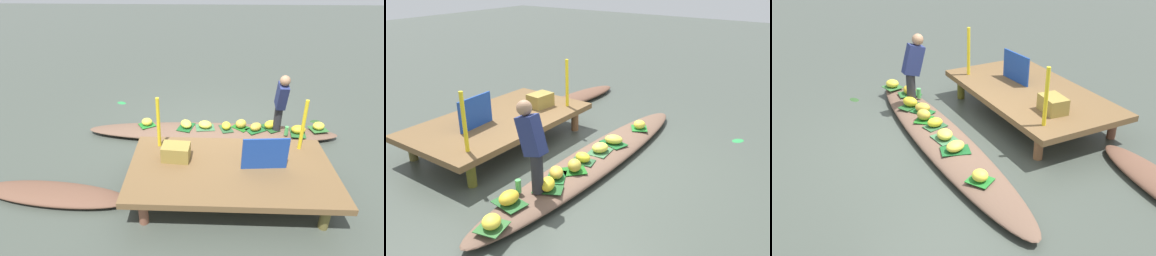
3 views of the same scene
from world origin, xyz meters
The scene contains 30 objects.
canal_water centered at (0.00, 0.00, 0.00)m, with size 40.00×40.00×0.00m, color #414840.
dock_platform centered at (-0.27, 1.83, 0.43)m, with size 3.20×1.80×0.50m.
vendor_boat centered at (0.00, 0.00, 0.10)m, with size 5.25×0.80×0.19m, color brown.
moored_boat centered at (2.51, 2.08, 0.08)m, with size 2.44×0.59×0.17m, color brown.
leaf_mat_0 centered at (0.55, -0.03, 0.20)m, with size 0.42×0.29×0.01m, color #175624.
banana_bunch_0 centered at (0.55, -0.03, 0.27)m, with size 0.30×0.22×0.14m, color #E6DA48.
leaf_mat_1 centered at (-1.23, -0.06, 0.20)m, with size 0.40×0.24×0.01m, color #1E4F22.
banana_bunch_1 centered at (-1.23, -0.06, 0.28)m, with size 0.28×0.19×0.17m, color yellow.
leaf_mat_2 centered at (-1.76, 0.13, 0.20)m, with size 0.41×0.29×0.01m, color #265E2A.
banana_bunch_2 centered at (-1.76, 0.13, 0.28)m, with size 0.30×0.22×0.16m, color yellow.
leaf_mat_3 centered at (-0.61, -0.05, 0.20)m, with size 0.33×0.26×0.01m, color #1C671D.
banana_bunch_3 centered at (-0.61, -0.05, 0.29)m, with size 0.24×0.20×0.18m, color gold.
leaf_mat_4 centered at (0.14, -0.02, 0.20)m, with size 0.39×0.31×0.01m, color #3B6E44.
banana_bunch_4 centered at (0.14, -0.02, 0.27)m, with size 0.28×0.24×0.15m, color #E9DD4B.
leaf_mat_5 centered at (-0.30, 0.01, 0.20)m, with size 0.35×0.24×0.01m, color #295631.
banana_bunch_5 centered at (-0.30, 0.01, 0.27)m, with size 0.25×0.18×0.15m, color yellow.
leaf_mat_6 centered at (-0.91, 0.05, 0.20)m, with size 0.38×0.25×0.01m, color #1C5E28.
banana_bunch_6 centered at (-0.91, 0.05, 0.27)m, with size 0.27×0.19×0.16m, color gold.
leaf_mat_7 centered at (1.39, -0.09, 0.20)m, with size 0.31×0.28×0.01m, color #207528.
banana_bunch_7 centered at (1.39, -0.09, 0.27)m, with size 0.22×0.22×0.15m, color yellow.
leaf_mat_8 centered at (-2.23, -0.05, 0.20)m, with size 0.31×0.33×0.01m, color #316830.
banana_bunch_8 centered at (-2.23, -0.05, 0.27)m, with size 0.22×0.26×0.15m, color yellow.
vendor_person centered at (-1.34, 0.08, 0.90)m, with size 0.20×0.41×1.25m.
water_bottle centered at (-1.50, 0.22, 0.28)m, with size 0.08×0.08×0.19m, color #55BC5D.
market_banner centered at (-0.77, 1.83, 0.76)m, with size 0.71×0.03×0.52m, color #1A3E95.
railing_post_west centered at (-1.47, 1.23, 0.95)m, with size 0.06×0.06×0.90m, color yellow.
railing_post_east centered at (0.93, 1.23, 0.95)m, with size 0.06×0.06×0.90m, color yellow.
produce_crate centered at (0.61, 1.62, 0.62)m, with size 0.44×0.32×0.26m, color olive.
drifting_plant_0 centered at (-2.41, -0.78, 0.00)m, with size 0.24×0.14×0.01m, color #2A4C23.
drifting_plant_1 centered at (2.32, -1.64, 0.00)m, with size 0.25×0.16×0.01m, color #2A8D45.
Camera 1 is at (0.18, 5.97, 3.45)m, focal length 30.15 mm.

